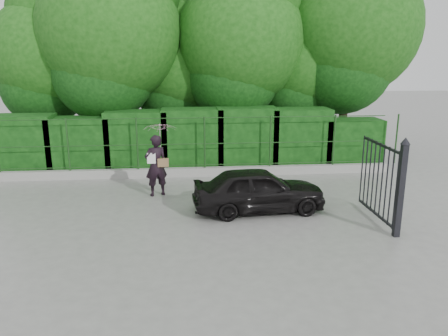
{
  "coord_description": "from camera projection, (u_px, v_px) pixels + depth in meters",
  "views": [
    {
      "loc": [
        -0.28,
        -10.3,
        4.12
      ],
      "look_at": [
        0.78,
        1.3,
        1.1
      ],
      "focal_mm": 35.0,
      "sensor_mm": 36.0,
      "label": 1
    }
  ],
  "objects": [
    {
      "name": "trees",
      "position": [
        218.0,
        42.0,
        17.39
      ],
      "size": [
        17.1,
        6.15,
        8.08
      ],
      "color": "black",
      "rests_on": "ground"
    },
    {
      "name": "kerb",
      "position": [
        194.0,
        172.0,
        15.29
      ],
      "size": [
        14.0,
        0.25,
        0.3
      ],
      "primitive_type": "cube",
      "color": "#9E9E99",
      "rests_on": "ground"
    },
    {
      "name": "car",
      "position": [
        259.0,
        190.0,
        11.76
      ],
      "size": [
        3.65,
        1.71,
        1.21
      ],
      "primitive_type": "imported",
      "rotation": [
        0.0,
        0.0,
        1.65
      ],
      "color": "black",
      "rests_on": "ground"
    },
    {
      "name": "gate",
      "position": [
        391.0,
        182.0,
        10.4
      ],
      "size": [
        0.22,
        2.33,
        2.36
      ],
      "color": "black",
      "rests_on": "ground"
    },
    {
      "name": "woman",
      "position": [
        159.0,
        149.0,
        12.92
      ],
      "size": [
        1.04,
        1.0,
        2.19
      ],
      "color": "black",
      "rests_on": "ground"
    },
    {
      "name": "ground",
      "position": [
        198.0,
        224.0,
        10.99
      ],
      "size": [
        80.0,
        80.0,
        0.0
      ],
      "primitive_type": "plane",
      "color": "gray"
    },
    {
      "name": "fence",
      "position": [
        199.0,
        142.0,
        15.05
      ],
      "size": [
        14.13,
        0.06,
        1.8
      ],
      "color": "#1B4118",
      "rests_on": "kerb"
    },
    {
      "name": "hedge",
      "position": [
        191.0,
        141.0,
        16.02
      ],
      "size": [
        14.2,
        1.2,
        2.27
      ],
      "color": "black",
      "rests_on": "ground"
    }
  ]
}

